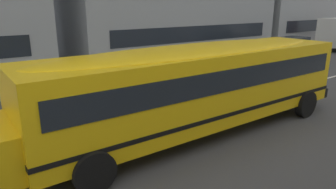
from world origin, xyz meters
name	(u,v)px	position (x,y,z in m)	size (l,w,h in m)	color
ground_plane	(186,115)	(0.00, 0.00, 0.00)	(400.00, 400.00, 0.00)	#424244
sidewalk_far	(102,78)	(0.00, 7.41, 0.01)	(120.00, 3.00, 0.01)	gray
lane_centreline	(186,115)	(0.00, 0.00, 0.00)	(110.00, 0.16, 0.01)	silver
school_bus	(194,83)	(-0.92, -1.45, 1.67)	(12.57, 3.00, 2.81)	yellow
parked_car_black_far_corner	(293,48)	(14.35, 4.93, 0.84)	(3.98, 2.03, 1.64)	black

